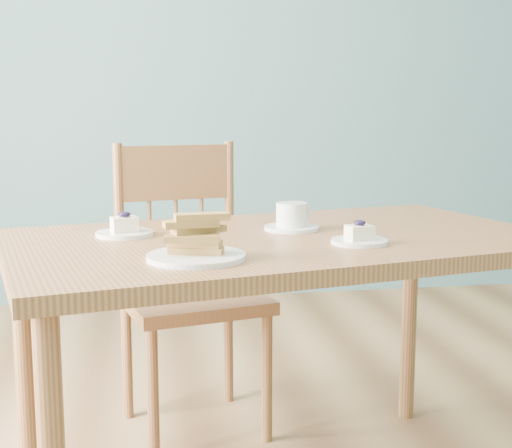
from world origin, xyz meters
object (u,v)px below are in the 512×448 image
dining_table (283,264)px  coffee_cup (292,218)px  cheesecake_plate_near (359,238)px  biscotti_plate (196,245)px  dining_chair (189,285)px  cheesecake_plate_far (125,230)px

dining_table → coffee_cup: (0.04, 0.09, 0.11)m
cheesecake_plate_near → biscotti_plate: (-0.42, -0.13, 0.02)m
dining_chair → biscotti_plate: 0.88m
cheesecake_plate_near → coffee_cup: (-0.12, 0.24, 0.02)m
cheesecake_plate_far → coffee_cup: bearing=2.6°
dining_chair → cheesecake_plate_near: bearing=-74.7°
dining_table → dining_chair: size_ratio=1.60×
dining_table → cheesecake_plate_far: size_ratio=10.19×
dining_table → cheesecake_plate_near: size_ratio=11.00×
dining_table → biscotti_plate: (-0.26, -0.27, 0.11)m
dining_chair → cheesecake_plate_near: size_ratio=6.89×
cheesecake_plate_far → coffee_cup: size_ratio=1.00×
cheesecake_plate_far → dining_table: bearing=-9.3°
biscotti_plate → cheesecake_plate_far: bearing=115.8°
dining_table → coffee_cup: bearing=50.8°
dining_table → cheesecake_plate_near: 0.24m
dining_chair → cheesecake_plate_near: 0.85m
cheesecake_plate_near → dining_chair: bearing=118.7°
cheesecake_plate_far → cheesecake_plate_near: bearing=-20.0°
dining_chair → cheesecake_plate_near: dining_chair is taller
dining_chair → coffee_cup: bearing=-74.1°
cheesecake_plate_far → coffee_cup: 0.47m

